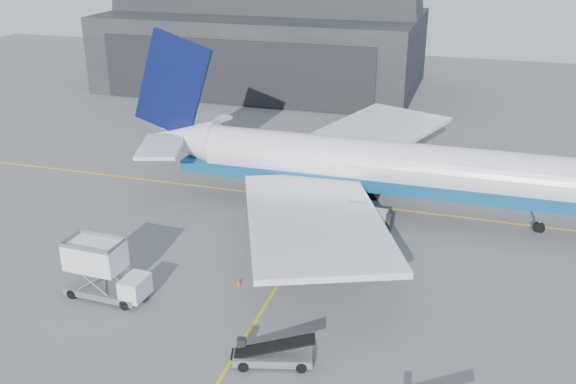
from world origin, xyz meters
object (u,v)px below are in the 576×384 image
(belt_loader_a, at_px, (272,355))
(airliner, at_px, (364,165))
(catering_truck, at_px, (103,271))
(pushback_tug, at_px, (320,261))

(belt_loader_a, bearing_deg, airliner, 72.63)
(catering_truck, relative_size, pushback_tug, 1.71)
(airliner, relative_size, belt_loader_a, 8.81)
(catering_truck, distance_m, pushback_tug, 16.40)
(pushback_tug, distance_m, belt_loader_a, 12.50)
(belt_loader_a, bearing_deg, catering_truck, 149.63)
(airliner, distance_m, pushback_tug, 12.53)
(pushback_tug, bearing_deg, belt_loader_a, -88.27)
(airliner, bearing_deg, catering_truck, -126.02)
(airliner, xyz_separation_m, pushback_tug, (-1.11, -11.84, -3.93))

